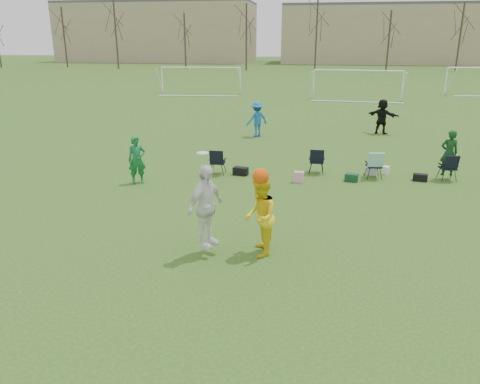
% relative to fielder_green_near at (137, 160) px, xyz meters
% --- Properties ---
extents(ground, '(260.00, 260.00, 0.00)m').
position_rel_fielder_green_near_xyz_m(ground, '(5.40, -6.03, -0.85)').
color(ground, '#2B4E18').
rests_on(ground, ground).
extents(fielder_green_near, '(0.74, 0.65, 1.70)m').
position_rel_fielder_green_near_xyz_m(fielder_green_near, '(0.00, 0.00, 0.00)').
color(fielder_green_near, '#126835').
rests_on(fielder_green_near, ground).
extents(fielder_blue, '(1.35, 1.22, 1.82)m').
position_rel_fielder_green_near_xyz_m(fielder_blue, '(3.10, 9.02, 0.06)').
color(fielder_blue, '#175DB1').
rests_on(fielder_blue, ground).
extents(fielder_black, '(1.77, 1.35, 1.87)m').
position_rel_fielder_green_near_xyz_m(fielder_black, '(9.65, 10.87, 0.08)').
color(fielder_black, black).
rests_on(fielder_black, ground).
extents(center_contest, '(2.14, 1.38, 2.52)m').
position_rel_fielder_green_near_xyz_m(center_contest, '(4.44, -5.16, 0.25)').
color(center_contest, white).
rests_on(center_contest, ground).
extents(sideline_setup, '(9.08, 1.90, 1.82)m').
position_rel_fielder_green_near_xyz_m(sideline_setup, '(7.85, 2.11, -0.30)').
color(sideline_setup, '#0F3818').
rests_on(sideline_setup, ground).
extents(goal_left, '(7.39, 0.76, 2.46)m').
position_rel_fielder_green_near_xyz_m(goal_left, '(-4.60, 27.97, 1.07)').
color(goal_left, white).
rests_on(goal_left, ground).
extents(goal_mid, '(7.40, 0.63, 2.46)m').
position_rel_fielder_green_near_xyz_m(goal_mid, '(9.40, 25.97, 1.07)').
color(goal_mid, white).
rests_on(goal_mid, ground).
extents(tree_line, '(110.28, 3.28, 11.40)m').
position_rel_fielder_green_near_xyz_m(tree_line, '(5.64, 63.81, 4.24)').
color(tree_line, '#382B21').
rests_on(tree_line, ground).
extents(building_row, '(126.00, 16.00, 13.00)m').
position_rel_fielder_green_near_xyz_m(building_row, '(12.13, 89.97, 5.14)').
color(building_row, tan).
rests_on(building_row, ground).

